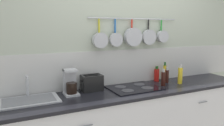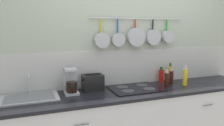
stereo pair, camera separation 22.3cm
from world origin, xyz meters
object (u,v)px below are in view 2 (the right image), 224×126
Objects in this scene: toaster at (93,82)px; bottle_hot_sauce at (170,73)px; bottle_dish_soap at (171,77)px; bottle_vinegar at (161,76)px; bottle_sesame_oil at (185,77)px; coffee_maker at (71,83)px; bottle_cooking_wine at (167,80)px.

bottle_hot_sauce is at bearing 1.85° from toaster.
bottle_hot_sauce is (0.06, 0.12, 0.02)m from bottle_dish_soap.
bottle_dish_soap is 0.14m from bottle_hot_sauce.
bottle_vinegar is at bearing 119.63° from bottle_dish_soap.
bottle_dish_soap is 0.81× the size of bottle_hot_sauce.
bottle_vinegar is at bearing 2.53° from toaster.
bottle_hot_sauce and bottle_sesame_oil have the same top height.
bottle_dish_soap is 0.17m from bottle_sesame_oil.
coffee_maker reaches higher than bottle_dish_soap.
bottle_cooking_wine is 0.27m from bottle_sesame_oil.
coffee_maker is 1.36× the size of bottle_vinegar.
toaster is (0.27, 0.05, -0.03)m from coffee_maker.
bottle_sesame_oil is (1.43, -0.15, -0.00)m from coffee_maker.
bottle_cooking_wine is at bearing -12.33° from toaster.
bottle_hot_sauce reaches higher than bottle_cooking_wine.
bottle_hot_sauce is at bearing 48.13° from bottle_cooking_wine.
bottle_cooking_wine reaches higher than bottle_vinegar.
coffee_maker is at bearing -170.01° from toaster.
bottle_hot_sauce is at bearing 3.45° from coffee_maker.
bottle_hot_sauce reaches higher than bottle_vinegar.
bottle_vinegar reaches higher than toaster.
bottle_dish_soap is (1.04, -0.08, -0.00)m from toaster.
bottle_sesame_oil is at bearing -1.27° from bottle_cooking_wine.
bottle_dish_soap is at bearing 37.23° from bottle_cooking_wine.
bottle_vinegar is 0.31m from bottle_sesame_oil.
toaster is 1.23× the size of bottle_dish_soap.
bottle_sesame_oil is at bearing -74.85° from bottle_hot_sauce.
bottle_hot_sauce is (1.10, 0.04, 0.02)m from toaster.
bottle_vinegar is at bearing 176.87° from bottle_hot_sauce.
toaster is at bearing -178.15° from bottle_hot_sauce.
bottle_vinegar is 1.00× the size of bottle_dish_soap.
bottle_vinegar is 0.81× the size of bottle_sesame_oil.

